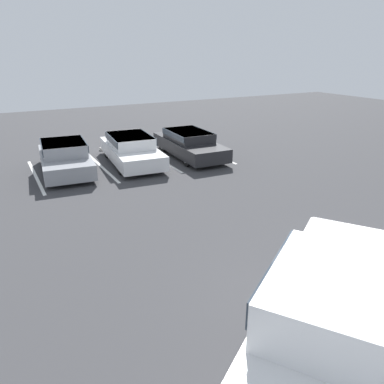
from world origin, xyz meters
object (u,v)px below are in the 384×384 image
(pickup_truck, at_px, (340,326))
(parked_sedan_b, at_px, (131,148))
(parked_sedan_a, at_px, (65,156))
(parked_sedan_c, at_px, (189,143))
(wheel_stop_curb, at_px, (118,147))

(pickup_truck, height_order, parked_sedan_b, pickup_truck)
(parked_sedan_a, bearing_deg, pickup_truck, 12.17)
(pickup_truck, relative_size, parked_sedan_a, 1.40)
(pickup_truck, bearing_deg, parked_sedan_b, 50.09)
(pickup_truck, distance_m, parked_sedan_a, 12.43)
(parked_sedan_b, bearing_deg, parked_sedan_c, 90.76)
(parked_sedan_c, height_order, wheel_stop_curb, parked_sedan_c)
(parked_sedan_c, relative_size, wheel_stop_curb, 2.65)
(parked_sedan_c, bearing_deg, pickup_truck, -15.96)
(pickup_truck, relative_size, wheel_stop_curb, 3.37)
(parked_sedan_b, xyz_separation_m, parked_sedan_c, (2.73, -0.21, -0.02))
(parked_sedan_a, height_order, parked_sedan_b, parked_sedan_a)
(parked_sedan_a, xyz_separation_m, parked_sedan_b, (2.76, -0.03, 0.00))
(parked_sedan_c, bearing_deg, wheel_stop_curb, -138.01)
(parked_sedan_b, bearing_deg, pickup_truck, -0.80)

